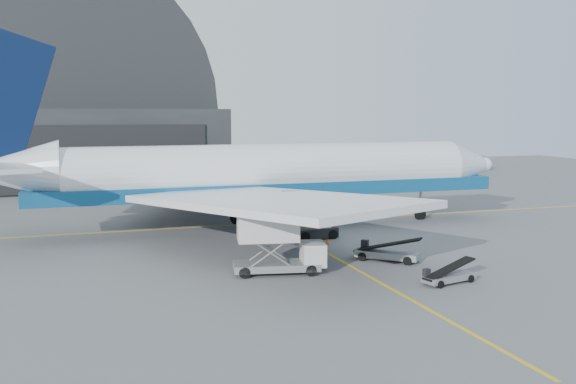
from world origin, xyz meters
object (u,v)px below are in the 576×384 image
object	(u,v)px
pushback_tug	(315,231)
airliner	(251,175)
catering_truck	(276,242)
belt_loader_a	(448,276)
belt_loader_b	(387,253)

from	to	relation	value
pushback_tug	airliner	bearing A→B (deg)	118.56
catering_truck	belt_loader_a	xyz separation A→B (m)	(10.27, -6.19, -1.78)
catering_truck	belt_loader_b	distance (m)	9.59
catering_truck	belt_loader_b	xyz separation A→B (m)	(9.38, 1.12, -1.65)
catering_truck	pushback_tug	xyz separation A→B (m)	(7.30, 11.33, -1.57)
pushback_tug	belt_loader_a	distance (m)	17.78
belt_loader_b	airliner	bearing A→B (deg)	153.18
catering_truck	pushback_tug	size ratio (longest dim) A/B	1.61
catering_truck	belt_loader_a	size ratio (longest dim) A/B	1.63
belt_loader_b	catering_truck	bearing A→B (deg)	-131.42
belt_loader_a	belt_loader_b	bearing A→B (deg)	83.88
airliner	catering_truck	xyz separation A→B (m)	(-2.95, -17.53, -3.16)
catering_truck	belt_loader_b	bearing A→B (deg)	17.53
catering_truck	belt_loader_b	size ratio (longest dim) A/B	1.44
pushback_tug	belt_loader_b	size ratio (longest dim) A/B	0.89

